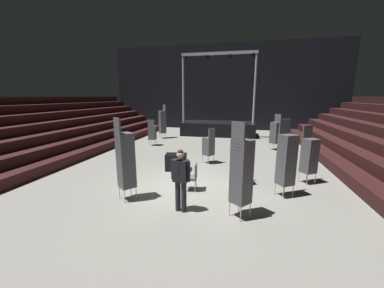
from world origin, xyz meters
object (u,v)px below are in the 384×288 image
chair_stack_mid_right (286,159)px  stage_riser (218,127)px  chair_stack_rear_right (209,146)px  chair_stack_rear_centre (275,132)px  chair_stack_front_left (162,122)px  chair_stack_mid_left (126,160)px  equipment_road_case (176,162)px  loose_chair_near_man (192,175)px  chair_stack_rear_left (238,159)px  chair_stack_mid_centre (309,155)px  chair_stack_aisle_left (152,133)px  man_with_tie (181,177)px  chair_stack_front_right (241,171)px

chair_stack_mid_right → stage_riser: bearing=-105.7°
chair_stack_mid_right → chair_stack_rear_right: (-2.94, 3.12, -0.38)m
chair_stack_rear_centre → chair_stack_front_left: bearing=25.9°
chair_stack_mid_left → equipment_road_case: 3.30m
chair_stack_mid_right → loose_chair_near_man: 3.07m
chair_stack_front_left → stage_riser: bearing=-104.0°
chair_stack_mid_left → loose_chair_near_man: size_ratio=2.71×
chair_stack_rear_left → chair_stack_rear_right: (-1.44, 2.44, -0.08)m
chair_stack_mid_centre → chair_stack_rear_centre: bearing=-116.3°
chair_stack_aisle_left → loose_chair_near_man: 7.69m
man_with_tie → chair_stack_mid_right: (2.97, 1.70, 0.23)m
chair_stack_front_right → equipment_road_case: 4.49m
chair_stack_front_left → chair_stack_mid_right: 11.61m
stage_riser → chair_stack_mid_left: 12.80m
man_with_tie → chair_stack_rear_centre: (3.46, 8.48, 0.06)m
chair_stack_rear_right → equipment_road_case: chair_stack_rear_right is taller
chair_stack_mid_right → chair_stack_mid_centre: (1.03, 1.40, -0.17)m
man_with_tie → chair_stack_front_left: bearing=-58.3°
chair_stack_rear_left → chair_stack_front_left: bearing=-72.7°
chair_stack_aisle_left → loose_chair_near_man: (4.15, -6.46, -0.33)m
chair_stack_front_left → chair_stack_rear_right: bearing=172.3°
chair_stack_mid_right → chair_stack_rear_centre: 6.80m
stage_riser → chair_stack_aisle_left: (-3.74, -5.10, 0.19)m
man_with_tie → chair_stack_mid_right: size_ratio=0.72×
chair_stack_front_right → loose_chair_near_man: chair_stack_front_right is taller
chair_stack_mid_left → chair_stack_rear_right: size_ratio=1.50×
chair_stack_rear_right → chair_stack_rear_centre: size_ratio=0.80×
chair_stack_mid_right → chair_stack_front_right: bearing=17.8°
man_with_tie → chair_stack_rear_right: 4.82m
chair_stack_front_right → chair_stack_rear_right: size_ratio=1.50×
chair_stack_front_left → chair_stack_aisle_left: 2.72m
chair_stack_mid_centre → equipment_road_case: bearing=-35.9°
chair_stack_aisle_left → equipment_road_case: size_ratio=1.90×
chair_stack_rear_centre → equipment_road_case: bearing=88.4°
chair_stack_front_left → chair_stack_mid_left: (2.61, -10.27, 0.00)m
equipment_road_case → chair_stack_rear_left: bearing=-22.1°
chair_stack_front_right → man_with_tie: bearing=-138.5°
chair_stack_rear_left → chair_stack_rear_right: chair_stack_rear_left is taller
equipment_road_case → chair_stack_mid_right: bearing=-22.9°
chair_stack_mid_right → man_with_tie: bearing=-2.5°
equipment_road_case → loose_chair_near_man: loose_chair_near_man is taller
man_with_tie → chair_stack_rear_left: bearing=-112.5°
man_with_tie → chair_stack_mid_centre: (4.00, 3.11, 0.06)m
equipment_road_case → chair_stack_aisle_left: bearing=123.5°
stage_riser → chair_stack_mid_right: bearing=-73.4°
chair_stack_mid_left → chair_stack_mid_centre: chair_stack_mid_left is taller
chair_stack_mid_right → chair_stack_rear_left: size_ratio=1.32×
chair_stack_mid_centre → chair_stack_rear_left: 2.64m
chair_stack_front_left → chair_stack_mid_centre: size_ratio=1.20×
loose_chair_near_man → chair_stack_mid_right: bearing=-92.6°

